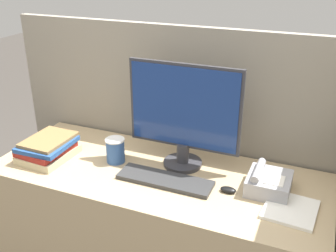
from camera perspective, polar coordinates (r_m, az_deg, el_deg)
cubicle_panel_rear at (r=2.23m, az=2.14°, el=-3.86°), size 2.02×0.04×1.42m
desk at (r=2.14m, az=-1.48°, el=-15.65°), size 1.62×0.63×0.78m
monitor at (r=1.86m, az=2.29°, el=1.43°), size 0.56×0.19×0.52m
keyboard at (r=1.84m, az=-0.45°, el=-7.83°), size 0.45×0.13×0.02m
mouse at (r=1.78m, az=8.73°, el=-9.14°), size 0.07×0.04×0.02m
coffee_cup at (r=1.99m, az=-7.64°, el=-3.51°), size 0.10×0.10×0.13m
book_stack at (r=2.11m, az=-17.07°, el=-3.16°), size 0.24×0.28×0.11m
desk_telephone at (r=1.81m, az=14.32°, el=-7.96°), size 0.19×0.20×0.11m
paper_pile at (r=1.73m, az=17.35°, el=-11.46°), size 0.22×0.24×0.01m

